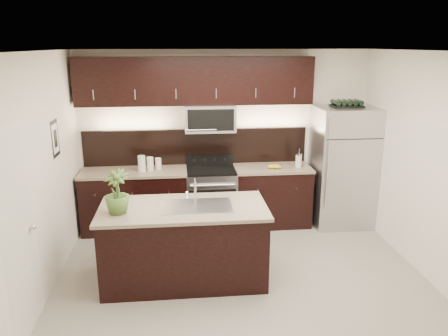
# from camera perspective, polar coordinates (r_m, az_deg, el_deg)

# --- Properties ---
(ground) EXTENTS (4.50, 4.50, 0.00)m
(ground) POSITION_cam_1_polar(r_m,az_deg,el_deg) (5.51, 2.37, -14.35)
(ground) COLOR gray
(ground) RESTS_ON ground
(room_walls) EXTENTS (4.52, 4.02, 2.71)m
(room_walls) POSITION_cam_1_polar(r_m,az_deg,el_deg) (4.83, 1.36, 3.01)
(room_walls) COLOR silver
(room_walls) RESTS_ON ground
(counter_run) EXTENTS (3.51, 0.65, 0.94)m
(counter_run) POSITION_cam_1_polar(r_m,az_deg,el_deg) (6.80, -3.43, -3.93)
(counter_run) COLOR black
(counter_run) RESTS_ON ground
(upper_fixtures) EXTENTS (3.49, 0.40, 1.66)m
(upper_fixtures) POSITION_cam_1_polar(r_m,az_deg,el_deg) (6.58, -3.49, 10.34)
(upper_fixtures) COLOR black
(upper_fixtures) RESTS_ON counter_run
(island) EXTENTS (1.96, 0.96, 0.94)m
(island) POSITION_cam_1_polar(r_m,az_deg,el_deg) (5.32, -5.22, -9.77)
(island) COLOR black
(island) RESTS_ON ground
(sink_faucet) EXTENTS (0.84, 0.50, 0.28)m
(sink_faucet) POSITION_cam_1_polar(r_m,az_deg,el_deg) (5.14, -3.68, -4.81)
(sink_faucet) COLOR silver
(sink_faucet) RESTS_ON island
(refrigerator) EXTENTS (0.90, 0.81, 1.86)m
(refrigerator) POSITION_cam_1_polar(r_m,az_deg,el_deg) (7.06, 15.15, 0.20)
(refrigerator) COLOR #B2B2B7
(refrigerator) RESTS_ON ground
(wine_rack) EXTENTS (0.46, 0.28, 0.11)m
(wine_rack) POSITION_cam_1_polar(r_m,az_deg,el_deg) (6.87, 15.74, 8.10)
(wine_rack) COLOR black
(wine_rack) RESTS_ON refrigerator
(plant) EXTENTS (0.35, 0.35, 0.50)m
(plant) POSITION_cam_1_polar(r_m,az_deg,el_deg) (5.00, -13.83, -3.06)
(plant) COLOR #456528
(plant) RESTS_ON island
(canisters) EXTENTS (0.34, 0.20, 0.24)m
(canisters) POSITION_cam_1_polar(r_m,az_deg,el_deg) (6.63, -9.89, 0.56)
(canisters) COLOR silver
(canisters) RESTS_ON counter_run
(french_press) EXTENTS (0.10, 0.10, 0.28)m
(french_press) POSITION_cam_1_polar(r_m,az_deg,el_deg) (6.82, 9.72, 1.00)
(french_press) COLOR silver
(french_press) RESTS_ON counter_run
(bananas) EXTENTS (0.23, 0.19, 0.06)m
(bananas) POSITION_cam_1_polar(r_m,az_deg,el_deg) (6.71, 6.09, 0.23)
(bananas) COLOR gold
(bananas) RESTS_ON counter_run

